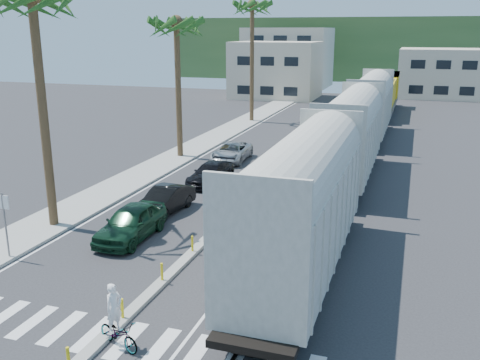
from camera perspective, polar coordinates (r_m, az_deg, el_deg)
name	(u,v)px	position (r m, az deg, el deg)	size (l,w,h in m)	color
ground	(137,308)	(19.97, -10.88, -13.21)	(140.00, 140.00, 0.00)	#28282B
sidewalk	(193,148)	(44.74, -5.03, 3.38)	(3.00, 90.00, 0.15)	gray
rails	(362,153)	(44.34, 12.85, 2.87)	(1.56, 100.00, 0.06)	black
median	(277,171)	(37.41, 3.96, 0.98)	(0.45, 60.00, 0.85)	gray
crosswalk	(107,337)	(18.49, -13.98, -15.91)	(14.00, 2.20, 0.01)	silver
lane_markings	(267,155)	(42.70, 2.85, 2.73)	(9.42, 90.00, 0.01)	silver
freight_train	(360,123)	(40.91, 12.67, 5.94)	(3.00, 60.94, 5.85)	#A6A498
palm_trees	(182,13)	(41.48, -6.16, 17.32)	(3.50, 37.20, 13.75)	brown
street_sign	(4,216)	(24.74, -23.83, -3.56)	(0.60, 0.08, 3.00)	slate
buildings	(319,64)	(88.28, 8.45, 12.13)	(38.00, 27.00, 10.00)	beige
hillside	(375,49)	(115.53, 14.25, 13.44)	(80.00, 20.00, 12.00)	#385628
car_lead	(131,222)	(25.79, -11.56, -4.46)	(1.99, 4.80, 1.63)	#10321E
car_second	(165,200)	(29.17, -7.99, -2.13)	(1.89, 4.42, 1.42)	black
car_third	(211,174)	(34.41, -3.14, 0.68)	(2.17, 4.71, 1.33)	black
car_rear	(232,152)	(40.43, -0.91, 3.01)	(2.50, 5.08, 1.39)	#B1B4B6
cyclist	(118,328)	(17.58, -12.92, -15.14)	(1.76, 2.14, 2.14)	#9EA0A5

